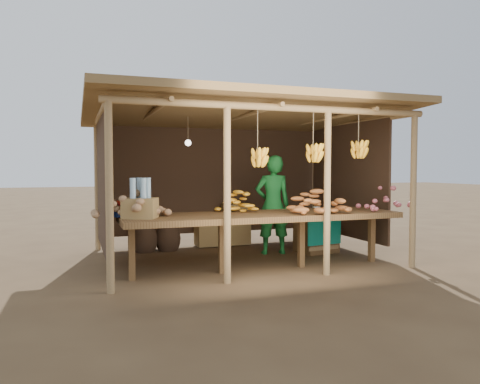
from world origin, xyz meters
name	(u,v)px	position (x,y,z in m)	size (l,w,h in m)	color
ground	(240,258)	(0.00, 0.00, 0.00)	(60.00, 60.00, 0.00)	brown
stall_structure	(243,137)	(0.05, 0.00, 1.92)	(4.70, 3.50, 2.43)	#9F7E52
counter	(263,218)	(0.00, -0.95, 0.74)	(3.90, 1.05, 0.80)	brown
potato_heap	(130,204)	(-1.81, -0.97, 0.98)	(1.00, 0.60, 0.37)	#9D7551
sweet_potato_heap	(317,201)	(0.71, -1.21, 0.98)	(0.89, 0.54, 0.35)	#AE622C
onion_heap	(387,199)	(1.88, -1.18, 0.98)	(0.79, 0.47, 0.36)	#C15D68
banana_pile	(239,200)	(-0.25, -0.65, 0.97)	(0.62, 0.37, 0.35)	yellow
tomato_basin	(121,210)	(-1.90, -0.65, 0.88)	(0.37, 0.37, 0.20)	navy
bottle_box	(140,203)	(-1.70, -1.02, 0.99)	(0.50, 0.45, 0.51)	olive
vendor	(273,205)	(0.63, 0.15, 0.82)	(0.60, 0.39, 1.64)	#19742C
tarp_crate	(316,233)	(1.39, 0.04, 0.33)	(0.74, 0.66, 0.80)	brown
carton_stack	(227,228)	(0.17, 1.20, 0.33)	(0.98, 0.38, 0.75)	olive
burlap_sacks	(156,236)	(-1.16, 1.02, 0.26)	(0.84, 0.44, 0.59)	#402C1E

